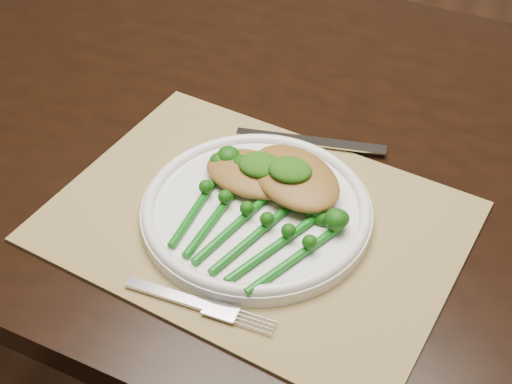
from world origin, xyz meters
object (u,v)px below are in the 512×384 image
(placemat, at_px, (256,221))
(dinner_plate, at_px, (256,209))
(chicken_fillet_left, at_px, (252,174))
(broccolini_bundle, at_px, (245,230))
(dining_table, at_px, (263,289))

(placemat, relative_size, dinner_plate, 1.72)
(placemat, distance_m, dinner_plate, 0.02)
(placemat, distance_m, chicken_fillet_left, 0.06)
(broccolini_bundle, bearing_deg, placemat, 109.39)
(chicken_fillet_left, xyz_separation_m, broccolini_bundle, (0.02, -0.09, -0.01))
(placemat, xyz_separation_m, dinner_plate, (-0.00, 0.01, 0.02))
(dining_table, xyz_separation_m, chicken_fillet_left, (0.03, -0.15, 0.41))
(dining_table, height_order, placemat, placemat)
(chicken_fillet_left, distance_m, broccolini_bundle, 0.09)
(dining_table, height_order, chicken_fillet_left, chicken_fillet_left)
(chicken_fillet_left, bearing_deg, placemat, -56.00)
(dinner_plate, distance_m, chicken_fillet_left, 0.05)
(dining_table, bearing_deg, placemat, -68.42)
(dining_table, distance_m, chicken_fillet_left, 0.43)
(dining_table, relative_size, placemat, 3.45)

